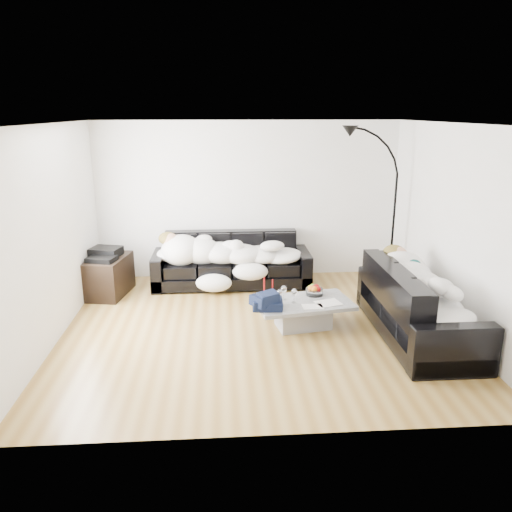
{
  "coord_description": "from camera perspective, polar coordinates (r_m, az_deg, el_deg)",
  "views": [
    {
      "loc": [
        -0.44,
        -6.0,
        2.75
      ],
      "look_at": [
        0.0,
        0.3,
        0.9
      ],
      "focal_mm": 35.0,
      "sensor_mm": 36.0,
      "label": 1
    }
  ],
  "objects": [
    {
      "name": "newspaper_a",
      "position": [
        6.51,
        8.26,
        -5.31
      ],
      "size": [
        0.37,
        0.32,
        0.01
      ],
      "primitive_type": "cube",
      "rotation": [
        0.0,
        0.0,
        0.29
      ],
      "color": "silver",
      "rests_on": "coffee_table"
    },
    {
      "name": "sleeper_back",
      "position": [
        7.99,
        -2.82,
        0.95
      ],
      "size": [
        2.14,
        0.74,
        0.43
      ],
      "primitive_type": null,
      "color": "white",
      "rests_on": "sofa_back"
    },
    {
      "name": "teal_cushion",
      "position": [
        7.05,
        15.83,
        -1.05
      ],
      "size": [
        0.42,
        0.38,
        0.2
      ],
      "primitive_type": "ellipsoid",
      "rotation": [
        0.0,
        0.0,
        0.24
      ],
      "color": "#094440",
      "rests_on": "sofa_right"
    },
    {
      "name": "sleeper_right",
      "position": [
        6.48,
        18.27,
        -3.41
      ],
      "size": [
        0.8,
        1.89,
        0.46
      ],
      "primitive_type": null,
      "rotation": [
        0.0,
        0.0,
        1.57
      ],
      "color": "white",
      "rests_on": "sofa_right"
    },
    {
      "name": "fruit_bowl",
      "position": [
        6.75,
        6.69,
        -3.86
      ],
      "size": [
        0.29,
        0.29,
        0.14
      ],
      "primitive_type": "cylinder",
      "rotation": [
        0.0,
        0.0,
        0.25
      ],
      "color": "white",
      "rests_on": "coffee_table"
    },
    {
      "name": "ground",
      "position": [
        6.61,
        0.18,
        -8.24
      ],
      "size": [
        5.0,
        5.0,
        0.0
      ],
      "primitive_type": "plane",
      "color": "olive",
      "rests_on": "ground"
    },
    {
      "name": "av_cabinet",
      "position": [
        8.02,
        -16.72,
        -2.2
      ],
      "size": [
        0.74,
        0.96,
        0.59
      ],
      "primitive_type": "cube",
      "rotation": [
        0.0,
        0.0,
        -0.18
      ],
      "color": "black",
      "rests_on": "ground"
    },
    {
      "name": "coffee_table",
      "position": [
        6.61,
        5.42,
        -6.63
      ],
      "size": [
        1.34,
        0.92,
        0.36
      ],
      "primitive_type": "cube",
      "rotation": [
        0.0,
        0.0,
        0.17
      ],
      "color": "#939699",
      "rests_on": "ground"
    },
    {
      "name": "stereo",
      "position": [
        7.92,
        -16.93,
        0.29
      ],
      "size": [
        0.51,
        0.44,
        0.13
      ],
      "primitive_type": "cube",
      "rotation": [
        0.0,
        0.0,
        -0.26
      ],
      "color": "black",
      "rests_on": "av_cabinet"
    },
    {
      "name": "wall_left",
      "position": [
        6.5,
        -22.37,
        2.21
      ],
      "size": [
        0.02,
        4.5,
        2.6
      ],
      "primitive_type": "cube",
      "color": "silver",
      "rests_on": "ground"
    },
    {
      "name": "wine_glass_a",
      "position": [
        6.55,
        3.18,
        -4.2
      ],
      "size": [
        0.1,
        0.1,
        0.19
      ],
      "primitive_type": "cylinder",
      "rotation": [
        0.0,
        0.0,
        0.26
      ],
      "color": "white",
      "rests_on": "coffee_table"
    },
    {
      "name": "wall_back",
      "position": [
        8.38,
        -0.94,
        6.37
      ],
      "size": [
        5.0,
        0.02,
        2.6
      ],
      "primitive_type": "cube",
      "color": "silver",
      "rests_on": "ground"
    },
    {
      "name": "candle_left",
      "position": [
        6.65,
        0.94,
        -3.51
      ],
      "size": [
        0.05,
        0.05,
        0.27
      ],
      "primitive_type": "cylinder",
      "rotation": [
        0.0,
        0.0,
        0.03
      ],
      "color": "maroon",
      "rests_on": "coffee_table"
    },
    {
      "name": "wine_glass_b",
      "position": [
        6.47,
        2.68,
        -4.55
      ],
      "size": [
        0.09,
        0.09,
        0.17
      ],
      "primitive_type": "cylinder",
      "rotation": [
        0.0,
        0.0,
        -0.3
      ],
      "color": "white",
      "rests_on": "coffee_table"
    },
    {
      "name": "shoes",
      "position": [
        7.17,
        15.35,
        -6.4
      ],
      "size": [
        0.53,
        0.48,
        0.1
      ],
      "primitive_type": null,
      "rotation": [
        0.0,
        0.0,
        -0.48
      ],
      "color": "#472311",
      "rests_on": "ground"
    },
    {
      "name": "candle_right",
      "position": [
        6.68,
        1.9,
        -3.61
      ],
      "size": [
        0.04,
        0.04,
        0.22
      ],
      "primitive_type": "cylinder",
      "rotation": [
        0.0,
        0.0,
        -0.05
      ],
      "color": "maroon",
      "rests_on": "coffee_table"
    },
    {
      "name": "wine_glass_c",
      "position": [
        6.45,
        4.38,
        -4.58
      ],
      "size": [
        0.09,
        0.09,
        0.19
      ],
      "primitive_type": "cylinder",
      "rotation": [
        0.0,
        0.0,
        0.19
      ],
      "color": "white",
      "rests_on": "coffee_table"
    },
    {
      "name": "sofa_back",
      "position": [
        8.1,
        -2.8,
        -0.47
      ],
      "size": [
        2.53,
        0.87,
        0.83
      ],
      "primitive_type": "cube",
      "color": "black",
      "rests_on": "ground"
    },
    {
      "name": "ceiling",
      "position": [
        6.01,
        0.21,
        14.91
      ],
      "size": [
        5.0,
        5.0,
        0.0
      ],
      "primitive_type": "plane",
      "color": "white",
      "rests_on": "ground"
    },
    {
      "name": "sofa_right",
      "position": [
        6.55,
        18.11,
        -5.09
      ],
      "size": [
        0.94,
        2.2,
        0.89
      ],
      "primitive_type": "cube",
      "rotation": [
        0.0,
        0.0,
        1.57
      ],
      "color": "black",
      "rests_on": "ground"
    },
    {
      "name": "newspaper_b",
      "position": [
        6.37,
        6.49,
        -5.74
      ],
      "size": [
        0.26,
        0.19,
        0.01
      ],
      "primitive_type": "cube",
      "rotation": [
        0.0,
        0.0,
        0.01
      ],
      "color": "silver",
      "rests_on": "coffee_table"
    },
    {
      "name": "wall_right",
      "position": [
        6.83,
        21.62,
        2.93
      ],
      "size": [
        0.02,
        4.5,
        2.6
      ],
      "primitive_type": "cube",
      "color": "silver",
      "rests_on": "ground"
    },
    {
      "name": "floor_lamp",
      "position": [
        8.1,
        15.46,
        4.09
      ],
      "size": [
        0.84,
        0.42,
        2.23
      ],
      "primitive_type": null,
      "rotation": [
        0.0,
        0.0,
        0.12
      ],
      "color": "black",
      "rests_on": "ground"
    },
    {
      "name": "navy_jacket",
      "position": [
        6.21,
        1.16,
        -4.55
      ],
      "size": [
        0.46,
        0.42,
        0.2
      ],
      "primitive_type": null,
      "rotation": [
        0.0,
        0.0,
        0.26
      ],
      "color": "black",
      "rests_on": "coffee_table"
    }
  ]
}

